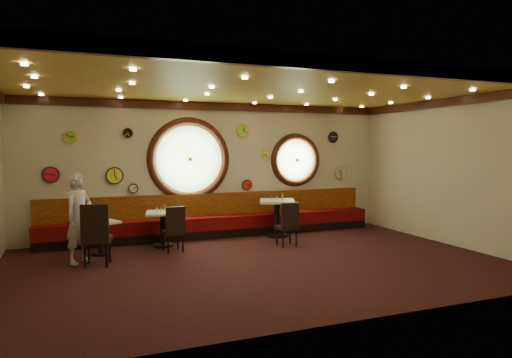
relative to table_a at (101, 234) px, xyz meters
name	(u,v)px	position (x,y,z in m)	size (l,w,h in m)	color
floor	(260,264)	(2.67, -1.80, -0.42)	(9.00, 6.00, 0.00)	black
ceiling	(260,87)	(2.67, -1.80, 2.78)	(9.00, 6.00, 0.02)	gold
wall_back	(213,169)	(2.67, 1.20, 1.18)	(9.00, 0.02, 3.20)	beige
wall_front	(353,192)	(2.67, -4.80, 1.18)	(9.00, 0.02, 3.20)	beige
wall_right	(452,172)	(7.17, -1.80, 1.18)	(0.02, 6.00, 3.20)	beige
molding_back	(214,106)	(2.67, 1.15, 2.69)	(9.00, 0.10, 0.18)	#341209
molding_front	(352,65)	(2.67, -4.75, 2.69)	(9.00, 0.10, 0.18)	#341209
molding_right	(452,102)	(7.12, -1.80, 2.69)	(0.10, 6.00, 0.18)	#341209
banquette_base	(217,232)	(2.67, 0.92, -0.32)	(8.00, 0.55, 0.20)	black
banquette_seat	(217,222)	(2.67, 0.92, -0.07)	(8.00, 0.55, 0.30)	#5D080A
banquette_back	(214,204)	(2.67, 1.14, 0.33)	(8.00, 0.10, 0.55)	#631307
porthole_left_glass	(189,159)	(2.07, 1.19, 1.43)	(1.66, 1.66, 0.02)	#92C677
porthole_left_frame	(189,159)	(2.07, 1.18, 1.43)	(1.98, 1.98, 0.18)	#341209
porthole_left_ring	(189,159)	(2.07, 1.15, 1.43)	(1.61, 1.61, 0.03)	gold
porthole_right_glass	(295,160)	(4.87, 1.19, 1.38)	(1.10, 1.10, 0.02)	#92C677
porthole_right_frame	(295,160)	(4.87, 1.18, 1.38)	(1.38, 1.38, 0.18)	#341209
porthole_right_ring	(296,160)	(4.87, 1.15, 1.38)	(1.09, 1.09, 0.03)	gold
wall_clock_0	(333,137)	(5.97, 1.16, 1.98)	(0.28, 0.28, 0.03)	black
wall_clock_1	(128,133)	(0.67, 1.16, 2.03)	(0.24, 0.24, 0.03)	black
wall_clock_2	(341,173)	(6.22, 1.16, 1.03)	(0.34, 0.34, 0.03)	silver
wall_clock_3	(243,130)	(3.42, 1.16, 2.13)	(0.30, 0.30, 0.03)	#91DE45
wall_clock_4	(51,175)	(-0.93, 1.16, 1.13)	(0.32, 0.32, 0.03)	red
wall_clock_5	(247,185)	(3.52, 1.16, 0.78)	(0.24, 0.24, 0.03)	red
wall_clock_6	(70,137)	(-0.53, 1.16, 1.93)	(0.26, 0.26, 0.03)	#86C627
wall_clock_7	(115,176)	(0.37, 1.16, 1.08)	(0.36, 0.36, 0.03)	yellow
wall_clock_8	(265,155)	(4.02, 1.16, 1.53)	(0.22, 0.22, 0.03)	#E5E44C
wall_clock_9	(133,188)	(0.77, 1.16, 0.78)	(0.20, 0.20, 0.03)	silver
table_a	(101,234)	(0.00, 0.00, 0.00)	(0.81, 0.81, 0.67)	black
table_b	(163,225)	(1.28, 0.29, 0.05)	(0.80, 0.80, 0.76)	black
table_c	(277,213)	(4.01, 0.40, 0.13)	(1.05, 1.05, 0.88)	black
chair_a	(96,231)	(-0.12, -0.95, 0.22)	(0.56, 0.56, 0.70)	black
chair_b	(174,226)	(1.40, -0.34, 0.12)	(0.44, 0.44, 0.58)	black
chair_c	(288,221)	(3.79, -0.68, 0.12)	(0.40, 0.40, 0.59)	black
condiment_a_salt	(94,219)	(-0.12, -0.01, 0.29)	(0.03, 0.03, 0.09)	#BBBBBF
condiment_b_salt	(157,209)	(1.17, 0.34, 0.38)	(0.03, 0.03, 0.10)	silver
condiment_c_salt	(272,198)	(3.87, 0.40, 0.50)	(0.03, 0.03, 0.09)	silver
condiment_a_pepper	(99,219)	(-0.02, -0.02, 0.30)	(0.04, 0.04, 0.11)	silver
condiment_b_pepper	(161,209)	(1.25, 0.29, 0.39)	(0.04, 0.04, 0.11)	silver
condiment_c_pepper	(277,198)	(3.99, 0.36, 0.51)	(0.04, 0.04, 0.10)	silver
condiment_a_bottle	(106,216)	(0.11, 0.06, 0.33)	(0.05, 0.05, 0.17)	gold
condiment_b_bottle	(165,208)	(1.34, 0.42, 0.40)	(0.04, 0.04, 0.14)	gold
condiment_c_bottle	(282,196)	(4.17, 0.46, 0.53)	(0.05, 0.05, 0.15)	gold
waiter	(79,218)	(-0.39, -0.51, 0.41)	(0.61, 0.40, 1.67)	silver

